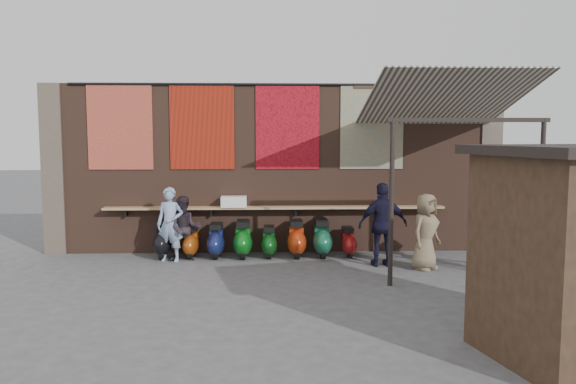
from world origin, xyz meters
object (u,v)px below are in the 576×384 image
object	(u,v)px
scooter_stool_1	(191,242)
shopper_grey	(504,234)
diner_left	(170,224)
diner_right	(185,229)
scooter_stool_4	(269,242)
shopper_navy	(383,225)
scooter_stool_6	(322,238)
scooter_stool_2	(216,241)
scooter_stool_0	(164,240)
scooter_stool_5	(296,239)
scooter_stool_7	(348,242)
shelf_box	(234,202)
shopper_tan	(426,232)
scooter_stool_3	(243,239)

from	to	relation	value
scooter_stool_1	shopper_grey	size ratio (longest dim) A/B	0.47
diner_left	diner_right	distance (m)	0.34
scooter_stool_4	diner_right	world-z (taller)	diner_right
shopper_navy	scooter_stool_6	bearing A→B (deg)	-45.24
scooter_stool_1	scooter_stool_4	size ratio (longest dim) A/B	1.01
scooter_stool_2	shopper_grey	xyz separation A→B (m)	(5.96, -1.77, 0.42)
scooter_stool_2	scooter_stool_6	size ratio (longest dim) A/B	0.91
scooter_stool_2	scooter_stool_4	size ratio (longest dim) A/B	1.10
scooter_stool_1	scooter_stool_4	bearing A→B (deg)	-1.31
diner_right	scooter_stool_1	bearing A→B (deg)	66.62
scooter_stool_0	scooter_stool_2	xyz separation A→B (m)	(1.19, -0.03, -0.02)
scooter_stool_1	diner_right	size ratio (longest dim) A/B	0.51
scooter_stool_5	diner_left	size ratio (longest dim) A/B	0.53
scooter_stool_7	diner_right	distance (m)	3.75
shelf_box	scooter_stool_6	size ratio (longest dim) A/B	0.66
scooter_stool_7	shopper_grey	xyz separation A→B (m)	(2.91, -1.75, 0.47)
scooter_stool_1	scooter_stool_7	world-z (taller)	scooter_stool_1
shopper_grey	shopper_tan	distance (m)	1.54
scooter_stool_7	shopper_navy	distance (m)	1.30
scooter_stool_3	diner_left	world-z (taller)	diner_left
scooter_stool_7	scooter_stool_1	bearing A→B (deg)	179.30
scooter_stool_4	diner_left	size ratio (longest dim) A/B	0.45
shelf_box	shopper_tan	world-z (taller)	shopper_tan
shelf_box	scooter_stool_4	world-z (taller)	shelf_box
scooter_stool_0	scooter_stool_7	world-z (taller)	scooter_stool_0
scooter_stool_2	diner_left	xyz separation A→B (m)	(-0.98, -0.38, 0.44)
diner_right	scooter_stool_2	bearing A→B (deg)	17.59
diner_left	scooter_stool_2	bearing A→B (deg)	30.54
scooter_stool_1	diner_left	size ratio (longest dim) A/B	0.45
shelf_box	scooter_stool_2	distance (m)	1.00
scooter_stool_2	diner_right	world-z (taller)	diner_right
diner_right	shopper_grey	xyz separation A→B (m)	(6.63, -1.44, 0.08)
scooter_stool_7	shopper_grey	world-z (taller)	shopper_grey
scooter_stool_2	diner_right	distance (m)	0.82
diner_left	shopper_navy	size ratio (longest dim) A/B	0.92
diner_left	diner_right	xyz separation A→B (m)	(0.32, 0.04, -0.10)
scooter_stool_4	shopper_navy	distance (m)	2.69
scooter_stool_7	scooter_stool_0	bearing A→B (deg)	179.35
scooter_stool_5	shelf_box	bearing A→B (deg)	167.97
shopper_grey	scooter_stool_6	bearing A→B (deg)	-24.22
scooter_stool_0	shopper_grey	bearing A→B (deg)	-14.11
scooter_stool_7	diner_right	size ratio (longest dim) A/B	0.49
scooter_stool_4	shopper_navy	xyz separation A→B (m)	(2.43, -1.01, 0.55)
scooter_stool_1	scooter_stool_2	bearing A→B (deg)	-2.24
scooter_stool_2	scooter_stool_5	world-z (taller)	scooter_stool_5
scooter_stool_6	diner_left	xyz separation A→B (m)	(-3.42, -0.37, 0.41)
shopper_navy	shopper_tan	xyz separation A→B (m)	(0.83, -0.35, -0.10)
scooter_stool_0	shopper_grey	xyz separation A→B (m)	(7.16, -1.80, 0.40)
scooter_stool_7	shopper_navy	xyz separation A→B (m)	(0.59, -1.01, 0.56)
scooter_stool_0	scooter_stool_2	bearing A→B (deg)	-1.25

